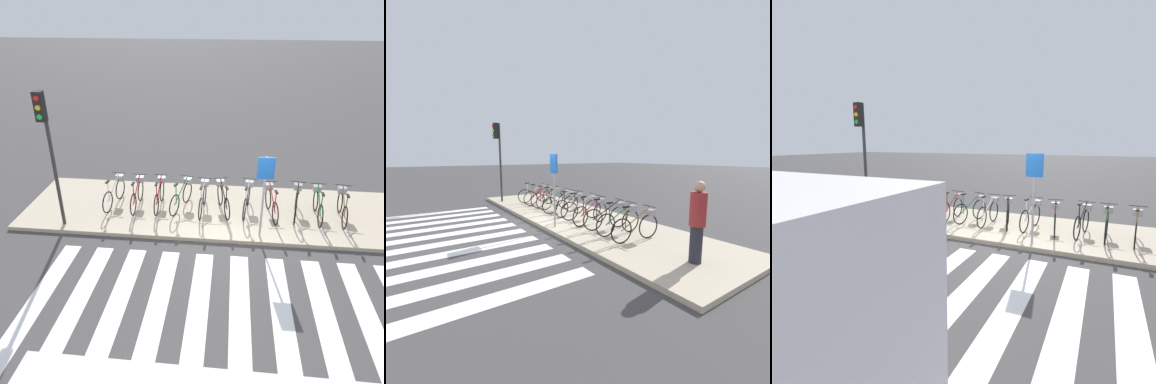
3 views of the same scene
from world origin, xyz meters
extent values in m
plane|color=#423F3F|center=(0.00, 0.00, 0.00)|extent=(120.00, 120.00, 0.00)
cube|color=#B7A88E|center=(0.00, 1.70, 0.06)|extent=(12.51, 3.39, 0.12)
cube|color=silver|center=(-1.35, -4.56, 0.00)|extent=(0.45, 8.00, 0.01)
cube|color=silver|center=(-0.45, -4.56, 0.00)|extent=(0.45, 8.00, 0.01)
cube|color=silver|center=(0.45, -4.56, 0.00)|extent=(0.45, 8.00, 0.01)
cube|color=silver|center=(1.35, -4.56, 0.00)|extent=(0.45, 8.00, 0.01)
torus|color=black|center=(-3.58, 1.14, 0.46)|extent=(0.13, 0.68, 0.69)
torus|color=black|center=(-3.45, 2.08, 0.46)|extent=(0.13, 0.68, 0.69)
cylinder|color=silver|center=(-3.51, 1.61, 0.74)|extent=(0.17, 0.95, 0.58)
cylinder|color=silver|center=(-3.56, 1.27, 0.77)|extent=(0.04, 0.04, 0.62)
cube|color=black|center=(-3.56, 1.27, 1.10)|extent=(0.10, 0.21, 0.04)
cylinder|color=#262626|center=(-3.45, 2.08, 1.05)|extent=(0.46, 0.09, 0.02)
cube|color=gray|center=(-3.44, 2.13, 0.85)|extent=(0.27, 0.23, 0.18)
torus|color=black|center=(-2.76, 1.09, 0.46)|extent=(0.04, 0.69, 0.69)
torus|color=black|center=(-2.76, 2.04, 0.46)|extent=(0.04, 0.69, 0.69)
cylinder|color=red|center=(-2.76, 1.56, 0.74)|extent=(0.04, 0.96, 0.58)
cylinder|color=red|center=(-2.76, 1.22, 0.77)|extent=(0.03, 0.03, 0.62)
cube|color=black|center=(-2.76, 1.22, 1.10)|extent=(0.07, 0.20, 0.04)
cylinder|color=#262626|center=(-2.76, 2.04, 1.05)|extent=(0.46, 0.03, 0.02)
cube|color=gray|center=(-2.76, 2.09, 0.85)|extent=(0.24, 0.20, 0.18)
torus|color=black|center=(-2.06, 1.13, 0.46)|extent=(0.04, 0.69, 0.69)
torus|color=black|center=(-2.06, 2.08, 0.46)|extent=(0.04, 0.69, 0.69)
cylinder|color=red|center=(-2.06, 1.61, 0.74)|extent=(0.04, 0.96, 0.58)
cylinder|color=red|center=(-2.06, 1.26, 0.77)|extent=(0.03, 0.03, 0.62)
cube|color=black|center=(-2.06, 1.26, 1.10)|extent=(0.07, 0.20, 0.04)
cylinder|color=#262626|center=(-2.06, 2.08, 1.05)|extent=(0.46, 0.03, 0.02)
cube|color=gray|center=(-2.06, 2.13, 0.85)|extent=(0.24, 0.20, 0.18)
torus|color=black|center=(-1.51, 1.17, 0.46)|extent=(0.24, 0.66, 0.69)
torus|color=black|center=(-1.23, 2.07, 0.46)|extent=(0.24, 0.66, 0.69)
cylinder|color=#267238|center=(-1.37, 1.62, 0.74)|extent=(0.32, 0.92, 0.58)
cylinder|color=#267238|center=(-1.47, 1.29, 0.77)|extent=(0.04, 0.04, 0.62)
cube|color=black|center=(-1.47, 1.29, 1.10)|extent=(0.13, 0.21, 0.04)
cylinder|color=#262626|center=(-1.23, 2.07, 1.05)|extent=(0.45, 0.16, 0.02)
cube|color=gray|center=(-1.21, 2.11, 0.85)|extent=(0.29, 0.26, 0.18)
torus|color=black|center=(-0.72, 1.03, 0.46)|extent=(0.08, 0.69, 0.69)
torus|color=black|center=(-0.66, 1.97, 0.46)|extent=(0.08, 0.69, 0.69)
cylinder|color=silver|center=(-0.69, 1.50, 0.74)|extent=(0.09, 0.96, 0.58)
cylinder|color=silver|center=(-0.71, 1.16, 0.77)|extent=(0.03, 0.03, 0.62)
cube|color=black|center=(-0.71, 1.16, 1.10)|extent=(0.08, 0.20, 0.04)
cylinder|color=#262626|center=(-0.66, 1.97, 1.05)|extent=(0.46, 0.05, 0.02)
cube|color=gray|center=(-0.66, 2.02, 0.85)|extent=(0.25, 0.21, 0.18)
torus|color=black|center=(0.07, 1.11, 0.46)|extent=(0.21, 0.67, 0.69)
torus|color=black|center=(-0.17, 2.02, 0.46)|extent=(0.21, 0.67, 0.69)
cylinder|color=black|center=(-0.05, 1.57, 0.74)|extent=(0.27, 0.94, 0.58)
cylinder|color=black|center=(0.04, 1.24, 0.77)|extent=(0.04, 0.04, 0.62)
cube|color=black|center=(0.04, 1.24, 1.10)|extent=(0.12, 0.21, 0.04)
cylinder|color=#262626|center=(-0.17, 2.02, 1.05)|extent=(0.45, 0.14, 0.02)
cube|color=gray|center=(-0.18, 2.07, 0.85)|extent=(0.28, 0.25, 0.18)
torus|color=black|center=(0.59, 1.13, 0.46)|extent=(0.14, 0.68, 0.69)
torus|color=black|center=(0.73, 2.06, 0.46)|extent=(0.14, 0.68, 0.69)
cylinder|color=silver|center=(0.66, 1.60, 0.74)|extent=(0.18, 0.95, 0.58)
cylinder|color=silver|center=(0.61, 1.26, 0.77)|extent=(0.04, 0.04, 0.62)
cube|color=black|center=(0.61, 1.26, 1.10)|extent=(0.10, 0.21, 0.04)
cylinder|color=#262626|center=(0.73, 2.06, 1.05)|extent=(0.46, 0.09, 0.02)
cube|color=gray|center=(0.74, 2.11, 0.85)|extent=(0.27, 0.23, 0.18)
torus|color=black|center=(1.48, 1.00, 0.46)|extent=(0.14, 0.68, 0.69)
torus|color=black|center=(1.34, 1.93, 0.46)|extent=(0.14, 0.68, 0.69)
cylinder|color=red|center=(1.41, 1.46, 0.74)|extent=(0.17, 0.95, 0.58)
cylinder|color=red|center=(1.46, 1.13, 0.77)|extent=(0.04, 0.04, 0.62)
cube|color=black|center=(1.46, 1.13, 1.10)|extent=(0.10, 0.21, 0.04)
cylinder|color=#262626|center=(1.34, 1.93, 1.05)|extent=(0.46, 0.09, 0.02)
cube|color=gray|center=(1.33, 1.98, 0.85)|extent=(0.27, 0.23, 0.18)
torus|color=black|center=(2.05, 1.07, 0.46)|extent=(0.15, 0.68, 0.69)
torus|color=black|center=(2.22, 2.00, 0.46)|extent=(0.15, 0.68, 0.69)
cylinder|color=black|center=(2.14, 1.53, 0.74)|extent=(0.20, 0.95, 0.58)
cylinder|color=black|center=(2.08, 1.20, 0.77)|extent=(0.04, 0.04, 0.62)
cube|color=black|center=(2.08, 1.20, 1.10)|extent=(0.10, 0.21, 0.04)
cylinder|color=#262626|center=(2.22, 2.00, 1.05)|extent=(0.46, 0.10, 0.02)
cube|color=gray|center=(2.22, 2.05, 0.85)|extent=(0.27, 0.24, 0.18)
torus|color=black|center=(2.75, 1.00, 0.46)|extent=(0.06, 0.69, 0.69)
torus|color=black|center=(2.79, 1.94, 0.46)|extent=(0.06, 0.69, 0.69)
cylinder|color=#267238|center=(2.77, 1.47, 0.74)|extent=(0.07, 0.96, 0.58)
cylinder|color=#267238|center=(2.76, 1.13, 0.77)|extent=(0.03, 0.03, 0.62)
cube|color=black|center=(2.76, 1.13, 1.10)|extent=(0.08, 0.20, 0.04)
cylinder|color=#262626|center=(2.79, 1.94, 1.05)|extent=(0.46, 0.04, 0.02)
cube|color=gray|center=(2.79, 1.99, 0.85)|extent=(0.25, 0.21, 0.18)
torus|color=black|center=(3.42, 0.97, 0.46)|extent=(0.10, 0.69, 0.69)
torus|color=black|center=(3.52, 1.91, 0.46)|extent=(0.10, 0.69, 0.69)
cylinder|color=olive|center=(3.47, 1.44, 0.74)|extent=(0.13, 0.96, 0.58)
cylinder|color=olive|center=(3.44, 1.10, 0.77)|extent=(0.03, 0.03, 0.62)
cube|color=black|center=(3.44, 1.10, 1.10)|extent=(0.09, 0.21, 0.04)
cylinder|color=#262626|center=(3.52, 1.91, 1.05)|extent=(0.46, 0.07, 0.02)
cube|color=gray|center=(3.52, 1.96, 0.85)|extent=(0.26, 0.22, 0.18)
cylinder|color=#2D2D2D|center=(-4.67, 0.35, 2.07)|extent=(0.10, 0.10, 3.89)
cube|color=black|center=(-4.67, 0.17, 3.64)|extent=(0.24, 0.20, 0.75)
sphere|color=red|center=(-4.67, 0.07, 3.86)|extent=(0.14, 0.14, 0.14)
sphere|color=gold|center=(-4.67, 0.07, 3.63)|extent=(0.14, 0.14, 0.14)
sphere|color=green|center=(-4.67, 0.07, 3.40)|extent=(0.14, 0.14, 0.14)
cylinder|color=#99999E|center=(1.01, 0.30, 1.30)|extent=(0.06, 0.06, 2.37)
cube|color=#1959B2|center=(1.01, 0.28, 2.19)|extent=(0.44, 0.03, 0.60)
camera|label=1|loc=(0.06, -8.58, 5.99)|focal=35.00mm
camera|label=2|loc=(8.21, -3.63, 2.43)|focal=24.00mm
camera|label=3|loc=(2.63, -7.32, 2.76)|focal=28.00mm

